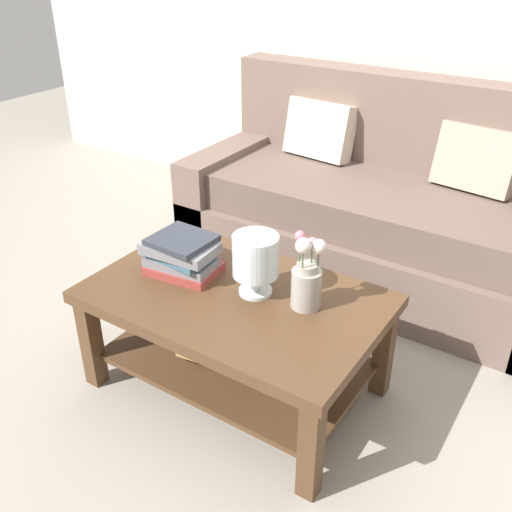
# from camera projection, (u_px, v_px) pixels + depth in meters

# --- Properties ---
(ground_plane) EXTENTS (10.00, 10.00, 0.00)m
(ground_plane) POSITION_uv_depth(u_px,v_px,m) (273.00, 347.00, 2.76)
(ground_plane) COLOR gray
(back_wall) EXTENTS (6.40, 0.12, 2.70)m
(back_wall) POSITION_uv_depth(u_px,v_px,m) (430.00, 6.00, 3.30)
(back_wall) COLOR beige
(back_wall) RESTS_ON ground
(couch) EXTENTS (2.10, 0.90, 1.06)m
(couch) POSITION_uv_depth(u_px,v_px,m) (380.00, 214.00, 3.20)
(couch) COLOR brown
(couch) RESTS_ON ground
(coffee_table) EXTENTS (1.16, 0.74, 0.47)m
(coffee_table) POSITION_uv_depth(u_px,v_px,m) (235.00, 321.00, 2.36)
(coffee_table) COLOR #4C331E
(coffee_table) RESTS_ON ground
(book_stack_main) EXTENTS (0.32, 0.24, 0.16)m
(book_stack_main) POSITION_uv_depth(u_px,v_px,m) (181.00, 255.00, 2.40)
(book_stack_main) COLOR #993833
(book_stack_main) RESTS_ON coffee_table
(glass_hurricane_vase) EXTENTS (0.18, 0.18, 0.25)m
(glass_hurricane_vase) POSITION_uv_depth(u_px,v_px,m) (256.00, 258.00, 2.23)
(glass_hurricane_vase) COLOR silver
(glass_hurricane_vase) RESTS_ON coffee_table
(flower_pitcher) EXTENTS (0.12, 0.12, 0.31)m
(flower_pitcher) POSITION_uv_depth(u_px,v_px,m) (307.00, 279.00, 2.16)
(flower_pitcher) COLOR #9E998E
(flower_pitcher) RESTS_ON coffee_table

